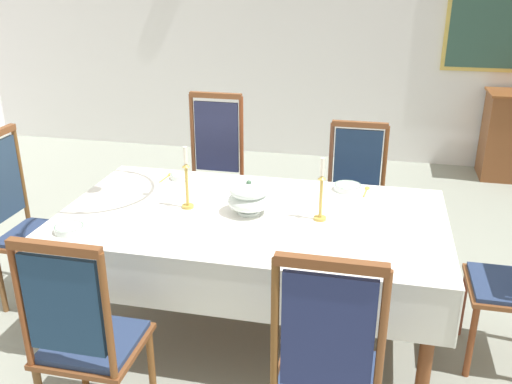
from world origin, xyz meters
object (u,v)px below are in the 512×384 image
Objects in this scene: bowl_near_left at (348,187)px; bowl_far_left at (69,228)px; chair_north_b at (355,193)px; chair_head_west at (25,220)px; dining_table at (252,225)px; chair_south_b at (327,369)px; chair_north_a at (213,175)px; chair_south_a at (85,337)px; candlestick_west at (187,183)px; bowl_near_right at (181,176)px; spoon_primary at (367,189)px; spoon_secondary at (169,175)px; soup_tureen at (249,197)px; candlestick_east at (321,195)px.

bowl_near_left is 1.68m from bowl_far_left.
chair_north_b is 2.25m from chair_head_west.
chair_head_west reaches higher than bowl_far_left.
chair_south_b is (0.54, -1.00, -0.12)m from dining_table.
chair_north_a is (-0.54, 1.00, -0.10)m from dining_table.
chair_head_west reaches higher than chair_south_b.
chair_south_a is 1.07m from candlestick_west.
chair_south_b is at bearing -52.18° from bowl_near_right.
spoon_primary is (1.16, 1.50, 0.22)m from chair_south_a.
chair_north_a reaches higher than chair_north_b.
chair_north_a is at bearing 80.18° from spoon_secondary.
candlestick_west is at bearing -151.71° from bowl_near_left.
bowl_near_left is (1.99, 0.48, 0.21)m from chair_head_west.
chair_north_a is 1.05× the size of chair_head_west.
bowl_near_left is 0.12m from spoon_primary.
chair_south_b reaches higher than spoon_secondary.
chair_south_a reaches higher than chair_north_b.
soup_tureen is 1.68× the size of bowl_near_right.
bowl_near_left is 1.19m from spoon_secondary.
bowl_near_left is (0.53, 0.48, -0.08)m from soup_tureen.
candlestick_east is at bearing -103.97° from bowl_near_left.
chair_south_b is (1.07, -0.00, 0.02)m from chair_south_a.
bowl_near_left reaches higher than bowl_far_left.
bowl_near_left is at bearing 103.55° from chair_head_west.
candlestick_east is 2.49× the size of bowl_near_right.
chair_south_a is 7.43× the size of bowl_near_right.
candlestick_west reaches higher than chair_south_a.
bowl_near_left is 0.97× the size of spoon_primary.
bowl_near_left reaches higher than spoon_primary.
chair_north_a is 4.94× the size of soup_tureen.
chair_south_b and candlestick_west have the same top height.
chair_south_b is (1.07, -2.00, -0.02)m from chair_north_a.
chair_north_b is 2.89× the size of candlestick_east.
bowl_near_right is 0.92× the size of bowl_far_left.
chair_south_b is at bearing -81.40° from candlestick_east.
chair_north_b reaches higher than bowl_far_left.
candlestick_west is at bearing 81.49° from chair_south_a.
candlestick_east is (0.39, 0.00, 0.22)m from dining_table.
chair_north_a is 3.24× the size of candlestick_west.
candlestick_west is (0.15, -1.00, 0.32)m from chair_north_a.
dining_table is at bearing 61.73° from chair_south_a.
chair_north_b is 1.35m from spoon_secondary.
bowl_far_left is (-0.51, -0.44, -0.13)m from candlestick_west.
chair_north_b is at bearing 25.93° from bowl_near_right.
spoon_secondary is (-0.15, -0.53, 0.18)m from chair_north_a.
dining_table is at bearing 61.58° from chair_north_b.
bowl_near_right is (-1.12, -0.55, 0.24)m from chair_north_b.
chair_north_a is 3.33× the size of candlestick_east.
dining_table is 0.70m from bowl_near_left.
chair_south_a is 6.07× the size of spoon_secondary.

